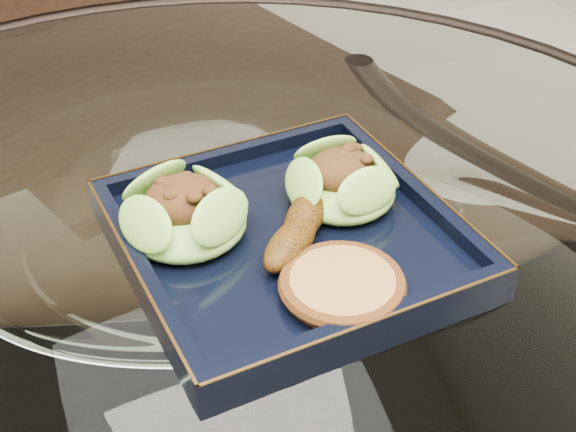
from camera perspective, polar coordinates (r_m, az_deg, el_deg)
name	(u,v)px	position (r m, az deg, el deg)	size (l,w,h in m)	color
dining_table	(220,367)	(0.82, -4.85, -10.67)	(1.13, 1.13, 0.77)	white
dining_chair	(136,126)	(1.24, -10.79, 6.29)	(0.56, 0.56, 1.04)	#321F10
navy_plate	(288,244)	(0.69, 0.00, -2.00)	(0.27, 0.27, 0.02)	black
lettuce_wrap_left	(185,216)	(0.68, -7.34, 0.00)	(0.10, 0.10, 0.04)	#63A630
lettuce_wrap_right	(342,185)	(0.71, 3.83, 2.22)	(0.10, 0.10, 0.03)	#6CA530
roasted_plantain	(306,215)	(0.68, 1.28, 0.05)	(0.15, 0.03, 0.03)	#5F380A
crumb_patty	(342,287)	(0.62, 3.87, -5.03)	(0.09, 0.09, 0.02)	#B47E3C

